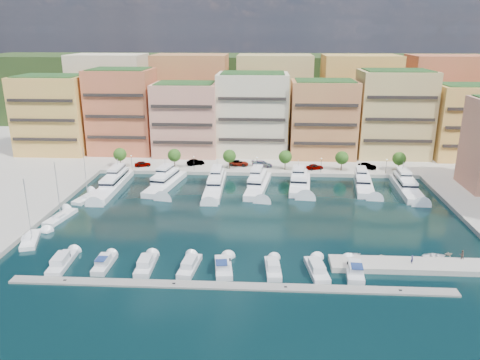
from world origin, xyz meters
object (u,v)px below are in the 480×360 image
(cruiser_6, at_px, (317,270))
(tender_3, at_px, (449,254))
(yacht_3, at_px, (258,183))
(cruiser_3, at_px, (190,266))
(lamppost_3, at_px, (321,163))
(sailboat_1, at_px, (60,218))
(tree_2, at_px, (229,156))
(cruiser_0, at_px, (62,263))
(car_0, at_px, (143,164))
(car_2, at_px, (239,163))
(cruiser_4, at_px, (223,267))
(yacht_6, at_px, (406,186))
(person_0, at_px, (412,259))
(car_3, at_px, (262,164))
(tree_3, at_px, (285,157))
(tree_5, at_px, (399,159))
(tender_0, at_px, (353,256))
(lamppost_1, at_px, (194,161))
(yacht_2, at_px, (215,184))
(person_1, at_px, (462,255))
(tree_4, at_px, (342,158))
(tree_0, at_px, (120,154))
(cruiser_1, at_px, (104,264))
(sailboat_2, at_px, (88,198))
(lamppost_4, at_px, (386,164))
(cruiser_2, at_px, (146,265))
(yacht_5, at_px, (363,183))
(car_4, at_px, (315,167))
(cruiser_5, at_px, (273,269))
(lamppost_0, at_px, (131,160))
(yacht_0, at_px, (113,183))
(car_5, at_px, (367,166))
(lamppost_2, at_px, (257,162))
(tree_1, at_px, (174,155))
(cruiser_7, at_px, (354,271))
(yacht_4, at_px, (300,183))

(cruiser_6, relative_size, tender_3, 6.16)
(yacht_3, distance_m, cruiser_3, 45.64)
(lamppost_3, relative_size, sailboat_1, 0.32)
(tree_2, height_order, cruiser_0, tree_2)
(car_0, relative_size, car_2, 0.82)
(cruiser_4, bearing_deg, yacht_6, 45.92)
(tree_2, bearing_deg, yacht_6, -16.44)
(cruiser_4, relative_size, person_0, 5.14)
(yacht_6, height_order, car_3, yacht_6)
(tree_3, xyz_separation_m, cruiser_6, (3.46, -58.09, -4.20))
(tree_5, xyz_separation_m, cruiser_4, (-44.46, -58.10, -4.17))
(cruiser_0, bearing_deg, tender_0, 6.76)
(cruiser_6, bearing_deg, tender_3, 17.54)
(lamppost_1, bearing_deg, tree_5, 2.27)
(yacht_2, distance_m, person_1, 61.41)
(yacht_6, xyz_separation_m, car_3, (-37.16, 16.37, 0.65))
(tree_5, xyz_separation_m, lamppost_1, (-58.00, -2.30, -0.92))
(tree_4, xyz_separation_m, car_2, (-29.52, 3.26, -2.94))
(tree_0, xyz_separation_m, cruiser_1, (14.72, -58.09, -4.17))
(cruiser_3, relative_size, tender_0, 2.38)
(tree_3, bearing_deg, sailboat_2, -153.15)
(cruiser_1, bearing_deg, person_0, 2.66)
(tree_3, height_order, lamppost_4, tree_3)
(yacht_3, bearing_deg, cruiser_2, -112.67)
(yacht_5, relative_size, cruiser_2, 2.22)
(cruiser_2, relative_size, tender_0, 2.25)
(cruiser_6, bearing_deg, yacht_3, 103.78)
(tree_2, xyz_separation_m, tree_5, (48.00, 0.00, 0.00))
(tree_2, bearing_deg, cruiser_2, -99.68)
(car_4, height_order, person_1, person_1)
(car_3, bearing_deg, cruiser_5, -167.21)
(lamppost_0, distance_m, yacht_0, 13.69)
(tree_2, bearing_deg, car_3, 15.80)
(cruiser_1, relative_size, cruiser_3, 0.88)
(yacht_6, distance_m, car_5, 17.06)
(cruiser_2, xyz_separation_m, car_5, (49.56, 59.96, 1.31))
(tree_3, relative_size, yacht_3, 0.27)
(cruiser_0, bearing_deg, sailboat_2, 103.42)
(lamppost_2, relative_size, yacht_6, 0.21)
(tree_1, bearing_deg, cruiser_0, -98.64)
(cruiser_2, distance_m, cruiser_5, 21.93)
(car_5, bearing_deg, tree_2, 107.16)
(lamppost_0, height_order, sailboat_2, sailboat_2)
(cruiser_0, height_order, cruiser_7, cruiser_7)
(lamppost_0, height_order, cruiser_7, lamppost_0)
(tree_5, bearing_deg, yacht_3, -160.72)
(lamppost_1, height_order, yacht_4, yacht_4)
(yacht_0, xyz_separation_m, sailboat_1, (-4.84, -21.75, -0.90))
(sailboat_2, relative_size, car_4, 2.71)
(yacht_2, xyz_separation_m, person_1, (47.62, -38.77, 0.64))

